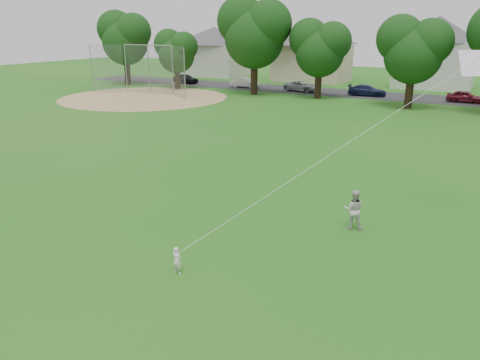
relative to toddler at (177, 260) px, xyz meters
The scene contains 10 objects.
ground 1.12m from the toddler, 80.01° to the left, with size 160.00×160.00×0.00m, color #176216.
street 43.02m from the toddler, 89.76° to the left, with size 90.00×7.00×0.01m, color #2D2D30.
dirt_infield 38.84m from the toddler, 131.67° to the left, with size 18.00×18.00×0.02m, color #9E7F51.
toddler is the anchor object (origin of this frame).
older_boy 7.13m from the toddler, 57.81° to the left, with size 0.76×0.59×1.56m, color beige.
kite 6.42m from the toddler, 53.14° to the left, with size 4.04×5.09×12.67m.
baseball_backstop 41.72m from the toddler, 131.13° to the left, with size 12.22×2.99×5.36m.
tree_row 37.56m from the toddler, 84.63° to the left, with size 82.25×8.84×10.88m.
parked_cars 43.14m from the toddler, 103.11° to the left, with size 46.49×2.41×1.26m.
house_row 53.20m from the toddler, 89.45° to the left, with size 76.94×14.08×10.27m.
Camera 1 is at (7.86, -11.40, 7.36)m, focal length 35.00 mm.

